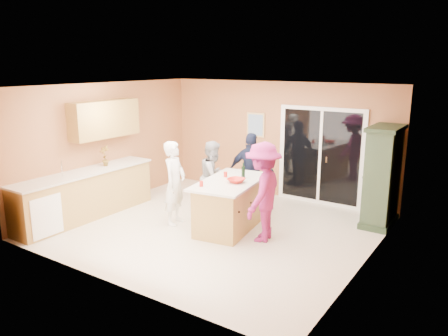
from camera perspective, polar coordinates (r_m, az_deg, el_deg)
The scene contains 22 objects.
floor at distance 8.19m, azimuth -1.27°, elevation -7.84°, with size 5.50×5.50×0.00m, color beige.
ceiling at distance 7.64m, azimuth -1.38°, elevation 10.63°, with size 5.50×5.00×0.10m, color white.
wall_back at distance 9.93m, azimuth 6.97°, elevation 3.67°, with size 5.50×0.10×2.60m, color tan.
wall_front at distance 6.00m, azimuth -15.11°, elevation -3.29°, with size 5.50×0.10×2.60m, color tan.
wall_left at distance 9.62m, azimuth -14.90°, elevation 3.00°, with size 0.10×5.00×2.60m, color tan.
wall_right at distance 6.68m, azimuth 18.44°, elevation -1.82°, with size 0.10×5.00×2.60m, color tan.
left_cabinet_run at distance 8.94m, azimuth -18.29°, elevation -3.57°, with size 0.65×3.05×1.24m.
upper_cabinets at distance 9.28m, azimuth -15.32°, elevation 6.19°, with size 0.35×1.60×0.75m, color #AE8843.
sliding_door at distance 9.53m, azimuth 12.47°, elevation 1.50°, with size 1.90×0.07×2.10m.
framed_picture at distance 10.12m, azimuth 4.16°, elevation 5.64°, with size 0.46×0.04×0.56m.
kitchen_island at distance 8.05m, azimuth 0.82°, elevation -4.98°, with size 1.20×1.86×0.92m.
green_hutch at distance 8.62m, azimuth 19.98°, elevation -1.19°, with size 0.54×1.02×1.88m.
woman_white at distance 8.24m, azimuth -6.47°, elevation -1.97°, with size 0.58×0.38×1.59m, color white.
woman_grey at distance 8.85m, azimuth -1.37°, elevation -1.18°, with size 0.72×0.56×1.48m, color #98989A.
woman_navy at distance 8.95m, azimuth 3.60°, elevation -0.55°, with size 0.95×0.40×1.62m, color #181D35.
woman_magenta at distance 7.44m, azimuth 5.08°, elevation -3.15°, with size 1.11×0.64×1.71m, color #8E1F6B.
serving_bowl at distance 7.77m, azimuth 1.60°, elevation -1.64°, with size 0.30×0.30×0.07m, color red.
tulip_vase at distance 9.19m, azimuth -15.30°, elevation 1.55°, with size 0.22×0.15×0.43m, color #B23011.
tumbler_near at distance 8.13m, azimuth 0.20°, elevation -0.85°, with size 0.07×0.07×0.10m, color red.
tumbler_far at distance 7.53m, azimuth -2.99°, elevation -2.06°, with size 0.07×0.07×0.09m, color red.
wine_bottle at distance 8.08m, azimuth 2.53°, elevation -0.50°, with size 0.07×0.07×0.29m.
white_plate at distance 7.97m, azimuth 1.35°, elevation -1.47°, with size 0.21×0.21×0.01m, color white.
Camera 1 is at (4.37, -6.25, 3.00)m, focal length 35.00 mm.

